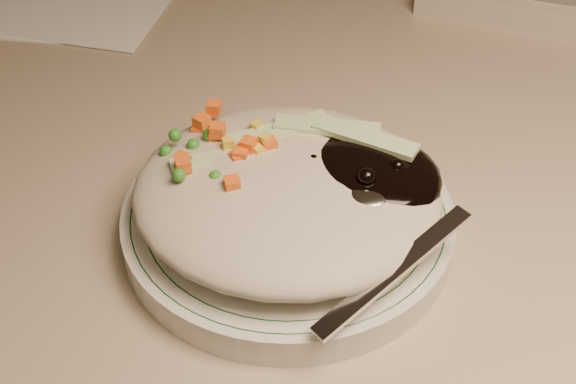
# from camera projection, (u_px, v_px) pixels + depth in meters

# --- Properties ---
(desk) EXTENTS (1.40, 0.70, 0.74)m
(desk) POSITION_uv_depth(u_px,v_px,m) (370.00, 243.00, 0.80)
(desk) COLOR gray
(desk) RESTS_ON ground
(plate) EXTENTS (0.21, 0.21, 0.02)m
(plate) POSITION_uv_depth(u_px,v_px,m) (288.00, 222.00, 0.52)
(plate) COLOR silver
(plate) RESTS_ON desk
(plate_rim) EXTENTS (0.20, 0.20, 0.00)m
(plate_rim) POSITION_uv_depth(u_px,v_px,m) (288.00, 211.00, 0.51)
(plate_rim) COLOR #144723
(plate_rim) RESTS_ON plate
(meal) EXTENTS (0.21, 0.19, 0.05)m
(meal) POSITION_uv_depth(u_px,v_px,m) (295.00, 187.00, 0.50)
(meal) COLOR #BBB197
(meal) RESTS_ON plate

